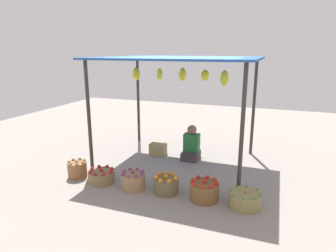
{
  "coord_description": "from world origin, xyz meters",
  "views": [
    {
      "loc": [
        1.96,
        -5.82,
        2.4
      ],
      "look_at": [
        0.0,
        -0.59,
        0.95
      ],
      "focal_mm": 31.52,
      "sensor_mm": 36.0,
      "label": 1
    }
  ],
  "objects": [
    {
      "name": "basket_purple_onions",
      "position": [
        -0.31,
        -1.53,
        0.15
      ],
      "size": [
        0.43,
        0.43,
        0.34
      ],
      "color": "#A0784F",
      "rests_on": "ground"
    },
    {
      "name": "ground_plane",
      "position": [
        0.0,
        0.0,
        0.0
      ],
      "size": [
        14.0,
        14.0,
        0.0
      ],
      "primitive_type": "plane",
      "color": "gray"
    },
    {
      "name": "basket_oranges",
      "position": [
        0.29,
        -1.47,
        0.14
      ],
      "size": [
        0.43,
        0.43,
        0.33
      ],
      "color": "brown",
      "rests_on": "ground"
    },
    {
      "name": "market_stall_structure",
      "position": [
        0.0,
        0.01,
        2.08
      ],
      "size": [
        3.24,
        2.49,
        2.25
      ],
      "color": "#38332D",
      "rests_on": "ground"
    },
    {
      "name": "basket_red_apples",
      "position": [
        -0.99,
        -1.5,
        0.11
      ],
      "size": [
        0.48,
        0.48,
        0.27
      ],
      "color": "olive",
      "rests_on": "ground"
    },
    {
      "name": "basket_green_chilies",
      "position": [
        1.62,
        -1.49,
        0.12
      ],
      "size": [
        0.49,
        0.49,
        0.27
      ],
      "color": "olive",
      "rests_on": "ground"
    },
    {
      "name": "wooden_crate_near_vendor",
      "position": [
        -0.57,
        0.25,
        0.14
      ],
      "size": [
        0.35,
        0.29,
        0.27
      ],
      "primitive_type": "cube",
      "color": "#9E885A",
      "rests_on": "ground"
    },
    {
      "name": "basket_red_tomatoes",
      "position": [
        0.97,
        -1.48,
        0.15
      ],
      "size": [
        0.48,
        0.48,
        0.35
      ],
      "color": "brown",
      "rests_on": "ground"
    },
    {
      "name": "basket_potatoes",
      "position": [
        -1.55,
        -1.46,
        0.16
      ],
      "size": [
        0.36,
        0.36,
        0.35
      ],
      "color": "brown",
      "rests_on": "ground"
    },
    {
      "name": "vendor_person",
      "position": [
        0.24,
        0.26,
        0.3
      ],
      "size": [
        0.36,
        0.44,
        0.78
      ],
      "color": "#44373D",
      "rests_on": "ground"
    }
  ]
}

